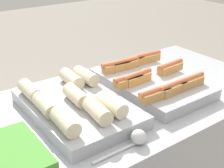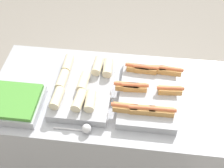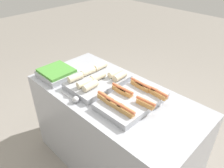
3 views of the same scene
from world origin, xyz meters
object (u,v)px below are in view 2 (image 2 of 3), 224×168
tray_wraps (83,86)px  serving_spoon_near (85,129)px  tray_side_front (15,103)px  tray_hotdogs (148,92)px

tray_wraps → serving_spoon_near: bearing=-78.4°
tray_side_front → serving_spoon_near: bearing=-15.5°
tray_side_front → serving_spoon_near: 0.44m
tray_hotdogs → tray_wraps: size_ratio=1.02×
tray_side_front → tray_wraps: bearing=25.6°
tray_hotdogs → tray_wraps: tray_wraps is taller
serving_spoon_near → tray_hotdogs: bearing=42.2°
tray_side_front → tray_hotdogs: bearing=13.4°
tray_hotdogs → tray_side_front: bearing=-166.6°
tray_wraps → tray_side_front: bearing=-154.4°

